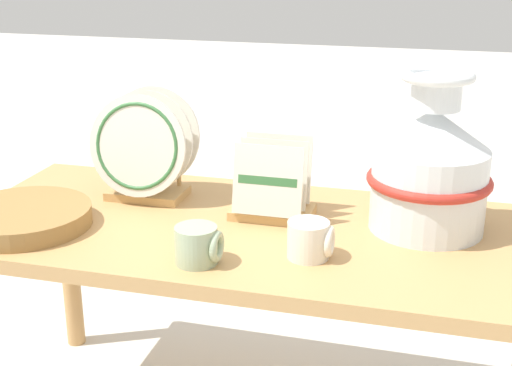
% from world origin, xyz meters
% --- Properties ---
extents(display_table, '(1.44, 0.64, 0.58)m').
position_xyz_m(display_table, '(0.00, 0.00, 0.52)').
color(display_table, tan).
rests_on(display_table, ground_plane).
extents(ceramic_vase, '(0.29, 0.29, 0.38)m').
position_xyz_m(ceramic_vase, '(0.39, 0.09, 0.74)').
color(ceramic_vase, silver).
rests_on(ceramic_vase, display_table).
extents(dish_rack_round_plates, '(0.26, 0.16, 0.28)m').
position_xyz_m(dish_rack_round_plates, '(-0.33, 0.11, 0.71)').
color(dish_rack_round_plates, tan).
rests_on(dish_rack_round_plates, display_table).
extents(dish_rack_square_plates, '(0.20, 0.14, 0.19)m').
position_xyz_m(dish_rack_square_plates, '(0.02, 0.08, 0.65)').
color(dish_rack_square_plates, tan).
rests_on(dish_rack_square_plates, display_table).
extents(wicker_charger_stack, '(0.32, 0.32, 0.04)m').
position_xyz_m(wicker_charger_stack, '(-0.54, -0.14, 0.61)').
color(wicker_charger_stack, olive).
rests_on(wicker_charger_stack, display_table).
extents(mug_sage_glaze, '(0.10, 0.09, 0.08)m').
position_xyz_m(mug_sage_glaze, '(-0.07, -0.22, 0.63)').
color(mug_sage_glaze, '#9EB28E').
rests_on(mug_sage_glaze, display_table).
extents(mug_cream_glaze, '(0.10, 0.09, 0.08)m').
position_xyz_m(mug_cream_glaze, '(0.16, -0.13, 0.63)').
color(mug_cream_glaze, silver).
rests_on(mug_cream_glaze, display_table).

